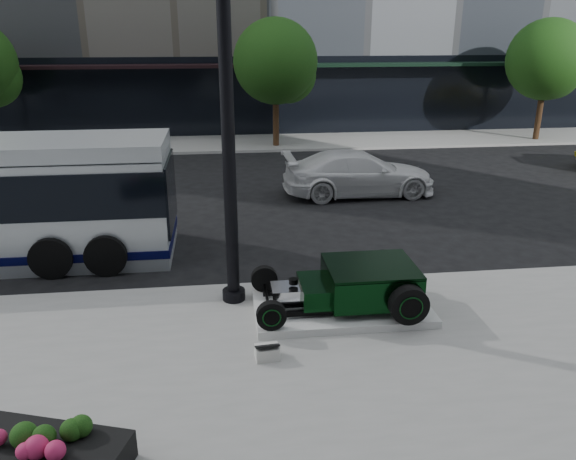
{
  "coord_description": "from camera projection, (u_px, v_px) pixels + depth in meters",
  "views": [
    {
      "loc": [
        -1.61,
        -13.13,
        5.37
      ],
      "look_at": [
        -0.22,
        -1.71,
        1.2
      ],
      "focal_mm": 35.0,
      "sensor_mm": 36.0,
      "label": 1
    }
  ],
  "objects": [
    {
      "name": "ground",
      "position": [
        289.0,
        251.0,
        14.26
      ],
      "size": [
        120.0,
        120.0,
        0.0
      ],
      "primitive_type": "plane",
      "color": "black",
      "rests_on": "ground"
    },
    {
      "name": "sidewalk_far",
      "position": [
        254.0,
        143.0,
        27.31
      ],
      "size": [
        70.0,
        4.0,
        0.12
      ],
      "primitive_type": "cube",
      "color": "gray",
      "rests_on": "ground"
    },
    {
      "name": "street_trees",
      "position": [
        279.0,
        65.0,
        25.31
      ],
      "size": [
        29.8,
        3.8,
        5.7
      ],
      "color": "black",
      "rests_on": "sidewalk_far"
    },
    {
      "name": "display_plinth",
      "position": [
        341.0,
        308.0,
        10.98
      ],
      "size": [
        3.4,
        1.8,
        0.15
      ],
      "primitive_type": "cube",
      "color": "silver",
      "rests_on": "sidewalk_near"
    },
    {
      "name": "hot_rod",
      "position": [
        359.0,
        284.0,
        10.85
      ],
      "size": [
        3.22,
        2.0,
        0.81
      ],
      "color": "black",
      "rests_on": "display_plinth"
    },
    {
      "name": "info_plaque",
      "position": [
        267.0,
        352.0,
        9.4
      ],
      "size": [
        0.42,
        0.33,
        0.31
      ],
      "color": "silver",
      "rests_on": "sidewalk_near"
    },
    {
      "name": "lamppost",
      "position": [
        227.0,
        108.0,
        10.18
      ],
      "size": [
        0.46,
        0.46,
        8.38
      ],
      "color": "black",
      "rests_on": "sidewalk_near"
    },
    {
      "name": "flower_planter",
      "position": [
        45.0,
        456.0,
        6.96
      ],
      "size": [
        2.19,
        1.56,
        0.64
      ],
      "color": "black",
      "rests_on": "sidewalk_near"
    },
    {
      "name": "white_sedan",
      "position": [
        359.0,
        173.0,
        18.85
      ],
      "size": [
        5.14,
        2.2,
        1.48
      ],
      "primitive_type": "imported",
      "rotation": [
        0.0,
        0.0,
        1.6
      ],
      "color": "white",
      "rests_on": "ground"
    }
  ]
}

